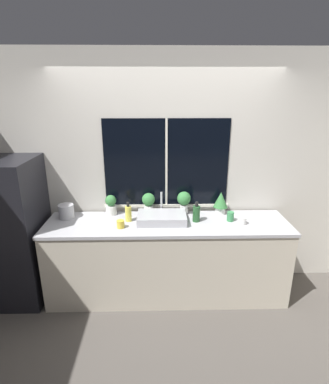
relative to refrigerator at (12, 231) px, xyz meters
name	(u,v)px	position (x,y,z in m)	size (l,w,h in m)	color
ground_plane	(168,311)	(1.70, -0.34, -0.80)	(14.00, 14.00, 0.00)	#4C4742
wall_back	(166,173)	(1.70, 0.36, 0.55)	(8.00, 0.09, 2.70)	#BCB7AD
wall_left	(0,160)	(-0.61, 1.16, 0.55)	(0.06, 7.00, 2.70)	#BCB7AD
wall_right	(326,158)	(4.01, 1.16, 0.55)	(0.06, 7.00, 2.70)	#BCB7AD
counter	(167,259)	(1.70, -0.03, -0.35)	(2.65, 0.66, 0.90)	beige
refrigerator	(12,231)	(0.00, 0.00, 0.00)	(0.66, 0.74, 1.61)	black
sink	(162,218)	(1.64, 0.00, 0.14)	(0.53, 0.39, 0.27)	#ADADB2
potted_plant_far_left	(111,205)	(1.06, 0.22, 0.22)	(0.13, 0.13, 0.23)	white
potted_plant_center_left	(149,202)	(1.49, 0.22, 0.24)	(0.15, 0.15, 0.25)	white
potted_plant_center_right	(184,200)	(1.90, 0.22, 0.26)	(0.16, 0.16, 0.27)	white
potted_plant_far_right	(221,202)	(2.33, 0.22, 0.24)	(0.16, 0.16, 0.26)	white
soap_bottle	(128,213)	(1.28, 0.02, 0.19)	(0.07, 0.07, 0.22)	#DBD14C
bottle_tall	(196,213)	(2.02, 0.00, 0.19)	(0.08, 0.08, 0.22)	#235128
mug_white	(242,221)	(2.51, -0.09, 0.14)	(0.08, 0.08, 0.08)	white
mug_yellow	(121,224)	(1.21, -0.15, 0.14)	(0.08, 0.08, 0.08)	gold
mug_green	(230,216)	(2.40, 0.00, 0.15)	(0.08, 0.08, 0.10)	#38844C
kettle	(66,211)	(0.57, 0.13, 0.18)	(0.17, 0.17, 0.17)	#B2B2B7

